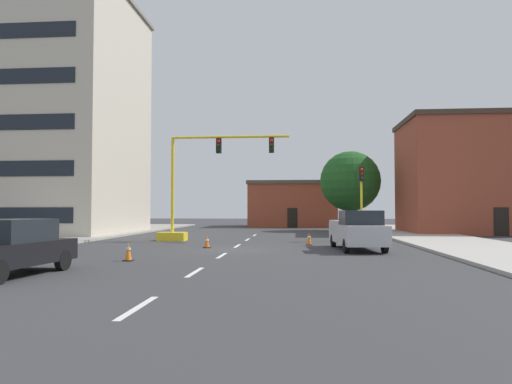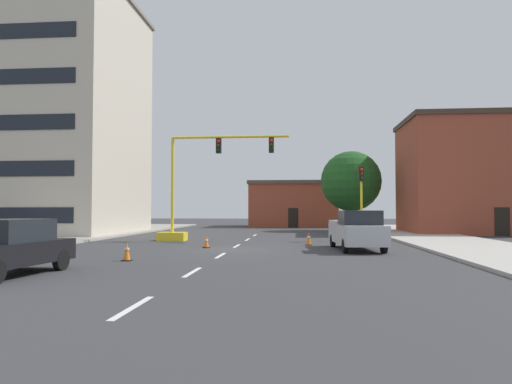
# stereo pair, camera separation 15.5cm
# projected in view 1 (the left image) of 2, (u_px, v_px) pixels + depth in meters

# --- Properties ---
(ground_plane) EXTENTS (160.00, 160.00, 0.00)m
(ground_plane) POSITION_uv_depth(u_px,v_px,m) (231.00, 250.00, 23.67)
(ground_plane) COLOR #38383A
(sidewalk_left) EXTENTS (6.00, 56.00, 0.14)m
(sidewalk_left) POSITION_uv_depth(u_px,v_px,m) (67.00, 238.00, 32.73)
(sidewalk_left) COLOR #9E998E
(sidewalk_left) RESTS_ON ground_plane
(sidewalk_right) EXTENTS (6.00, 56.00, 0.14)m
(sidewalk_right) POSITION_uv_depth(u_px,v_px,m) (441.00, 240.00, 30.55)
(sidewalk_right) COLOR #B2ADA3
(sidewalk_right) RESTS_ON ground_plane
(lane_stripe_seg_0) EXTENTS (0.16, 2.40, 0.01)m
(lane_stripe_seg_0) POSITION_uv_depth(u_px,v_px,m) (138.00, 307.00, 9.73)
(lane_stripe_seg_0) COLOR silver
(lane_stripe_seg_0) RESTS_ON ground_plane
(lane_stripe_seg_1) EXTENTS (0.16, 2.40, 0.01)m
(lane_stripe_seg_1) POSITION_uv_depth(u_px,v_px,m) (195.00, 272.00, 15.21)
(lane_stripe_seg_1) COLOR silver
(lane_stripe_seg_1) RESTS_ON ground_plane
(lane_stripe_seg_2) EXTENTS (0.16, 2.40, 0.01)m
(lane_stripe_seg_2) POSITION_uv_depth(u_px,v_px,m) (222.00, 256.00, 20.69)
(lane_stripe_seg_2) COLOR silver
(lane_stripe_seg_2) RESTS_ON ground_plane
(lane_stripe_seg_3) EXTENTS (0.16, 2.40, 0.01)m
(lane_stripe_seg_3) POSITION_uv_depth(u_px,v_px,m) (237.00, 246.00, 26.16)
(lane_stripe_seg_3) COLOR silver
(lane_stripe_seg_3) RESTS_ON ground_plane
(lane_stripe_seg_4) EXTENTS (0.16, 2.40, 0.01)m
(lane_stripe_seg_4) POSITION_uv_depth(u_px,v_px,m) (247.00, 240.00, 31.64)
(lane_stripe_seg_4) COLOR silver
(lane_stripe_seg_4) RESTS_ON ground_plane
(lane_stripe_seg_5) EXTENTS (0.16, 2.40, 0.01)m
(lane_stripe_seg_5) POSITION_uv_depth(u_px,v_px,m) (255.00, 235.00, 37.11)
(lane_stripe_seg_5) COLOR silver
(lane_stripe_seg_5) RESTS_ON ground_plane
(building_tall_left) EXTENTS (14.73, 13.49, 19.91)m
(building_tall_left) POSITION_uv_depth(u_px,v_px,m) (45.00, 116.00, 39.63)
(building_tall_left) COLOR beige
(building_tall_left) RESTS_ON ground_plane
(building_brick_center) EXTENTS (10.34, 8.80, 5.31)m
(building_brick_center) POSITION_uv_depth(u_px,v_px,m) (293.00, 204.00, 56.22)
(building_brick_center) COLOR brown
(building_brick_center) RESTS_ON ground_plane
(building_row_right) EXTENTS (12.65, 8.75, 9.82)m
(building_row_right) POSITION_uv_depth(u_px,v_px,m) (479.00, 176.00, 39.95)
(building_row_right) COLOR brown
(building_row_right) RESTS_ON ground_plane
(traffic_signal_gantry) EXTENTS (8.54, 1.20, 6.83)m
(traffic_signal_gantry) POSITION_uv_depth(u_px,v_px,m) (188.00, 207.00, 30.48)
(traffic_signal_gantry) COLOR yellow
(traffic_signal_gantry) RESTS_ON ground_plane
(traffic_light_pole_right) EXTENTS (0.32, 0.47, 4.80)m
(traffic_light_pole_right) POSITION_uv_depth(u_px,v_px,m) (361.00, 186.00, 30.26)
(traffic_light_pole_right) COLOR yellow
(traffic_light_pole_right) RESTS_ON ground_plane
(tree_right_far) EXTENTS (5.72, 5.72, 7.59)m
(tree_right_far) POSITION_uv_depth(u_px,v_px,m) (350.00, 181.00, 44.62)
(tree_right_far) COLOR #4C3823
(tree_right_far) RESTS_ON ground_plane
(pickup_truck_silver) EXTENTS (2.44, 5.55, 1.99)m
(pickup_truck_silver) POSITION_uv_depth(u_px,v_px,m) (357.00, 231.00, 23.61)
(pickup_truck_silver) COLOR #BCBCC1
(pickup_truck_silver) RESTS_ON ground_plane
(sedan_black_near_left) EXTENTS (2.25, 4.65, 1.74)m
(sedan_black_near_left) POSITION_uv_depth(u_px,v_px,m) (10.00, 247.00, 14.36)
(sedan_black_near_left) COLOR black
(sedan_black_near_left) RESTS_ON ground_plane
(traffic_cone_roadside_a) EXTENTS (0.36, 0.36, 0.75)m
(traffic_cone_roadside_a) POSITION_uv_depth(u_px,v_px,m) (128.00, 252.00, 18.55)
(traffic_cone_roadside_a) COLOR black
(traffic_cone_roadside_a) RESTS_ON ground_plane
(traffic_cone_roadside_b) EXTENTS (0.36, 0.36, 0.65)m
(traffic_cone_roadside_b) POSITION_uv_depth(u_px,v_px,m) (207.00, 242.00, 24.90)
(traffic_cone_roadside_b) COLOR black
(traffic_cone_roadside_b) RESTS_ON ground_plane
(traffic_cone_roadside_c) EXTENTS (0.36, 0.36, 0.72)m
(traffic_cone_roadside_c) POSITION_uv_depth(u_px,v_px,m) (309.00, 239.00, 26.75)
(traffic_cone_roadside_c) COLOR black
(traffic_cone_roadside_c) RESTS_ON ground_plane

